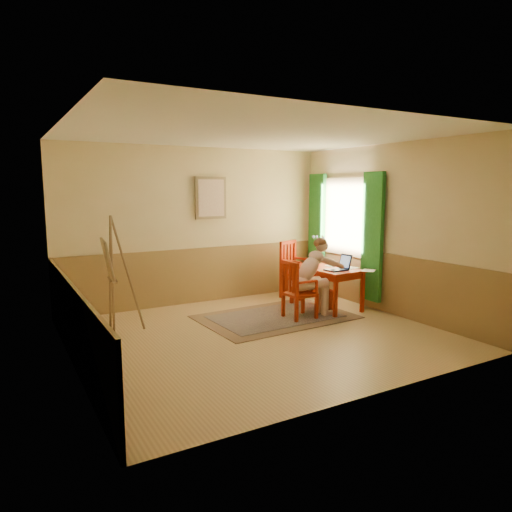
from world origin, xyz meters
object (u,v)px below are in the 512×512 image
table (326,273)px  laptop (339,267)px  figure (313,274)px  easel (110,264)px  chair_left (297,290)px  chair_back (295,269)px

table → laptop: 0.34m
figure → easel: size_ratio=0.76×
laptop → easel: easel is taller
figure → laptop: bearing=1.8°
table → easel: size_ratio=0.74×
chair_left → figure: bearing=-1.0°
figure → table: bearing=31.3°
easel → chair_back: bearing=8.6°
chair_left → easel: bearing=164.9°
table → laptop: (0.03, -0.30, 0.14)m
chair_back → easel: (-3.55, -0.54, 0.47)m
figure → easel: bearing=166.2°
table → chair_back: size_ratio=1.17×
chair_left → figure: (0.29, -0.01, 0.24)m
chair_left → chair_back: chair_back is taller
laptop → easel: size_ratio=0.25×
table → chair_left: (-0.82, -0.32, -0.16)m
easel → figure: bearing=-13.8°
chair_back → table: bearing=-90.0°
table → easel: (-3.55, 0.42, 0.38)m
table → figure: size_ratio=0.98×
table → chair_back: 0.96m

